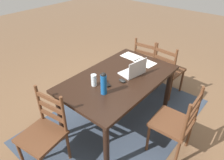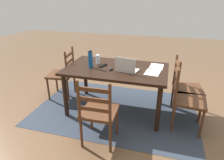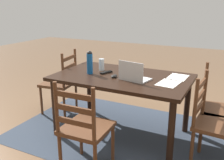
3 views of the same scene
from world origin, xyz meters
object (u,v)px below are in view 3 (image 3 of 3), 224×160
at_px(dining_table, 122,83).
at_px(chair_far_head, 85,129).
at_px(chair_right_near, 61,83).
at_px(drinking_glass, 102,65).
at_px(chair_left_near, 218,110).
at_px(laptop, 133,75).
at_px(computer_mouse, 114,76).
at_px(chair_left_far, 214,123).
at_px(water_bottle, 90,62).
at_px(tv_remote, 106,72).

height_order(dining_table, chair_far_head, chair_far_head).
bearing_deg(dining_table, chair_far_head, 90.10).
xyz_separation_m(chair_far_head, chair_right_near, (1.09, -1.06, 0.00)).
distance_m(chair_right_near, drinking_glass, 0.84).
xyz_separation_m(dining_table, chair_left_near, (-1.09, -0.19, -0.21)).
bearing_deg(chair_left_near, laptop, 18.46).
bearing_deg(dining_table, chair_left_near, -170.14).
relative_size(chair_far_head, computer_mouse, 9.50).
bearing_deg(laptop, dining_table, -30.40).
xyz_separation_m(chair_left_near, computer_mouse, (1.15, 0.29, 0.32)).
bearing_deg(chair_far_head, chair_left_far, -148.58).
bearing_deg(chair_left_far, chair_left_near, -90.02).
bearing_deg(chair_right_near, dining_table, 169.63).
bearing_deg(chair_far_head, water_bottle, -62.57).
xyz_separation_m(dining_table, chair_far_head, (-0.00, 0.86, -0.21)).
xyz_separation_m(chair_right_near, water_bottle, (-0.69, 0.29, 0.45)).
height_order(chair_far_head, computer_mouse, chair_far_head).
xyz_separation_m(dining_table, computer_mouse, (0.06, 0.10, 0.11)).
distance_m(dining_table, drinking_glass, 0.40).
distance_m(chair_right_near, tv_remote, 0.93).
relative_size(dining_table, laptop, 4.51).
bearing_deg(dining_table, drinking_glass, -18.91).
height_order(laptop, drinking_glass, laptop).
distance_m(computer_mouse, tv_remote, 0.21).
bearing_deg(drinking_glass, chair_far_head, 109.69).
bearing_deg(water_bottle, chair_right_near, -22.56).
bearing_deg(water_bottle, chair_left_far, 176.08).
height_order(dining_table, chair_right_near, chair_right_near).
xyz_separation_m(chair_left_far, chair_far_head, (1.09, 0.67, 0.00)).
distance_m(laptop, water_bottle, 0.59).
bearing_deg(chair_left_far, chair_right_near, -10.15).
bearing_deg(drinking_glass, tv_remote, 140.89).
distance_m(water_bottle, computer_mouse, 0.37).
height_order(chair_right_near, tv_remote, chair_right_near).
distance_m(chair_far_head, computer_mouse, 0.82).
distance_m(chair_left_near, drinking_glass, 1.49).
bearing_deg(drinking_glass, chair_left_far, 167.84).
relative_size(chair_right_near, computer_mouse, 9.50).
distance_m(chair_left_far, drinking_glass, 1.52).
xyz_separation_m(chair_far_head, drinking_glass, (0.35, -0.98, 0.38)).
height_order(chair_left_near, water_bottle, water_bottle).
height_order(dining_table, computer_mouse, computer_mouse).
bearing_deg(computer_mouse, chair_left_near, -161.52).
height_order(chair_right_near, chair_left_near, same).
xyz_separation_m(chair_right_near, drinking_glass, (-0.74, 0.08, 0.38)).
bearing_deg(tv_remote, dining_table, 16.78).
xyz_separation_m(chair_left_far, drinking_glass, (1.44, -0.31, 0.38)).
xyz_separation_m(dining_table, drinking_glass, (0.35, -0.12, 0.17)).
height_order(chair_right_near, laptop, laptop).
height_order(chair_left_far, chair_far_head, same).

